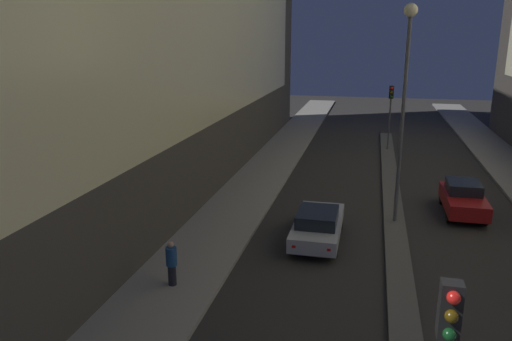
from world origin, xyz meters
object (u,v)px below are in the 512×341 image
Objects in this scene: car_right_lane at (463,198)px; traffic_light_mid at (391,103)px; pedestrian_on_left_sidewalk at (172,262)px; street_lamp at (406,76)px; car_left_lane at (318,225)px.

traffic_light_mid is at bearing 103.89° from car_right_lane.
pedestrian_on_left_sidewalk is at bearing -108.12° from traffic_light_mid.
car_right_lane is at bearing 33.52° from street_lamp.
car_right_lane is (3.17, 2.10, -5.78)m from street_lamp.
traffic_light_mid is at bearing 79.83° from car_left_lane.
car_left_lane is at bearing -100.17° from traffic_light_mid.
street_lamp is at bearing 40.84° from car_left_lane.
traffic_light_mid is 15.23m from street_lamp.
street_lamp is (0.00, -14.92, 3.03)m from traffic_light_mid.
car_left_lane is (-3.17, -2.74, -5.83)m from street_lamp.
car_right_lane is (6.34, 4.84, 0.04)m from car_left_lane.
pedestrian_on_left_sidewalk is at bearing -136.87° from car_right_lane.
car_right_lane reaches higher than car_left_lane.
car_left_lane is 1.13× the size of car_right_lane.
street_lamp reaches higher than car_right_lane.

